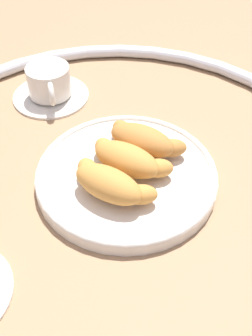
# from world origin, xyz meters

# --- Properties ---
(ground_plane) EXTENTS (2.20, 2.20, 0.00)m
(ground_plane) POSITION_xyz_m (0.00, 0.00, 0.00)
(ground_plane) COLOR #997551
(table_chrome_rim) EXTENTS (0.73, 0.73, 0.02)m
(table_chrome_rim) POSITION_xyz_m (0.00, 0.00, 0.01)
(table_chrome_rim) COLOR silver
(table_chrome_rim) RESTS_ON ground_plane
(pastry_plate) EXTENTS (0.26, 0.26, 0.02)m
(pastry_plate) POSITION_xyz_m (0.02, -0.00, 0.01)
(pastry_plate) COLOR silver
(pastry_plate) RESTS_ON ground_plane
(croissant_large) EXTENTS (0.13, 0.09, 0.04)m
(croissant_large) POSITION_xyz_m (0.01, -0.05, 0.04)
(croissant_large) COLOR #CC893D
(croissant_large) RESTS_ON pastry_plate
(croissant_small) EXTENTS (0.13, 0.09, 0.04)m
(croissant_small) POSITION_xyz_m (0.02, -0.00, 0.04)
(croissant_small) COLOR #CC893D
(croissant_small) RESTS_ON pastry_plate
(croissant_extra) EXTENTS (0.13, 0.09, 0.04)m
(croissant_extra) POSITION_xyz_m (0.03, 0.05, 0.04)
(croissant_extra) COLOR #BC7A38
(croissant_extra) RESTS_ON pastry_plate
(coffee_cup_far) EXTENTS (0.14, 0.14, 0.06)m
(coffee_cup_far) POSITION_xyz_m (-0.16, 0.18, 0.03)
(coffee_cup_far) COLOR silver
(coffee_cup_far) RESTS_ON ground_plane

